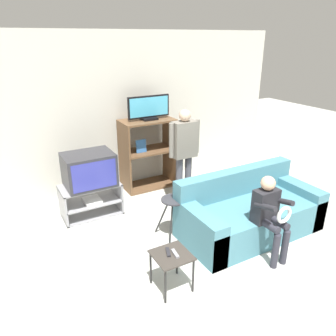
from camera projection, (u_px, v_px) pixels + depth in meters
name	position (u px, v px, depth m)	size (l,w,h in m)	color
wall_back	(115.00, 113.00, 5.47)	(6.40, 0.06, 2.60)	beige
tv_stand	(91.00, 200.00, 4.87)	(0.86, 0.47, 0.48)	#939399
television_main	(89.00, 170.00, 4.70)	(0.70, 0.53, 0.48)	#2D2D33
media_shelf	(148.00, 153.00, 5.66)	(0.90, 0.50, 1.21)	brown
television_flat	(149.00, 109.00, 5.37)	(0.74, 0.20, 0.40)	black
folding_stool	(174.00, 206.00, 4.24)	(0.37, 0.41, 0.56)	black
snack_table	(172.00, 260.00, 3.37)	(0.37, 0.37, 0.42)	#38332D
remote_control_black	(168.00, 252.00, 3.37)	(0.04, 0.14, 0.02)	#232328
remote_control_white	(175.00, 253.00, 3.35)	(0.04, 0.14, 0.02)	gray
couch	(248.00, 213.00, 4.42)	(1.90, 0.91, 0.80)	teal
person_standing_adult	(184.00, 147.00, 5.06)	(0.53, 0.20, 1.49)	#4C4C56
person_seated_child	(270.00, 211.00, 3.80)	(0.33, 0.43, 1.02)	#2D2D38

